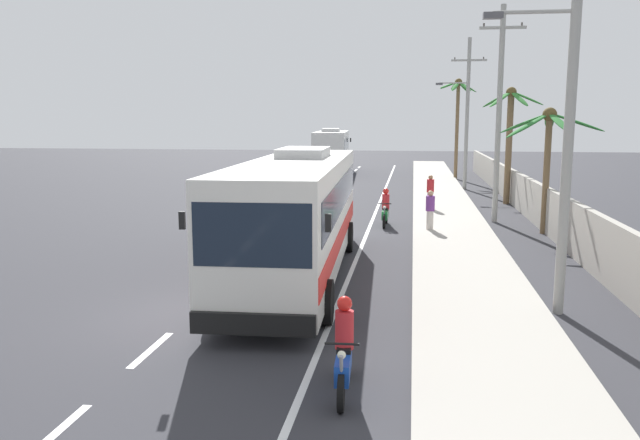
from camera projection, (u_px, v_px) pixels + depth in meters
ground_plane at (191, 315)px, 15.00m from camera, size 160.00×160.00×0.00m
sidewalk_kerb at (456, 241)px, 23.78m from camera, size 3.20×90.00×0.14m
lane_markings at (343, 221)px, 28.81m from camera, size 3.50×71.00×0.01m
boundary_wall at (541, 206)px, 27.01m from camera, size 0.24×60.00×1.84m
coach_bus_foreground at (297, 211)px, 18.40m from camera, size 3.34×12.56×3.71m
coach_bus_far_lane at (332, 150)px, 53.73m from camera, size 3.50×10.74×3.84m
motorcycle_beside_bus at (385, 211)px, 27.40m from camera, size 0.56×1.96×1.63m
motorcycle_trailing at (344, 354)px, 10.66m from camera, size 0.56×1.96×1.64m
pedestrian_near_kerb at (430, 191)px, 31.68m from camera, size 0.36×0.36×1.69m
pedestrian_midwalk at (430, 209)px, 25.68m from camera, size 0.36×0.36×1.59m
utility_pole_nearest at (567, 106)px, 14.35m from camera, size 3.10×0.24×9.11m
utility_pole_mid at (499, 111)px, 27.69m from camera, size 1.98×0.24×9.45m
utility_pole_far at (466, 110)px, 41.09m from camera, size 3.20×0.24×9.77m
palm_nearest at (547, 139)px, 25.06m from camera, size 3.97×4.19×5.06m
palm_second at (510, 126)px, 33.99m from camera, size 3.20×3.34×6.30m
palm_third at (458, 106)px, 48.17m from camera, size 2.91×2.95×7.65m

